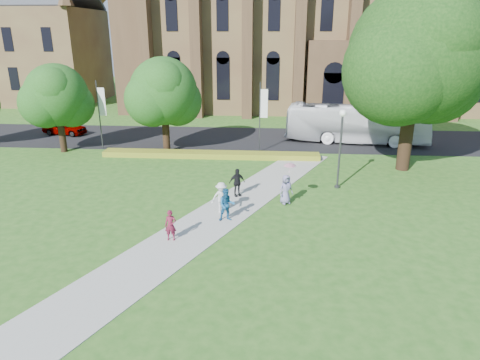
# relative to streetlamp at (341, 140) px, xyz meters

# --- Properties ---
(ground) EXTENTS (160.00, 160.00, 0.00)m
(ground) POSITION_rel_streetlamp_xyz_m (-7.50, -6.50, -3.30)
(ground) COLOR #285A1B
(ground) RESTS_ON ground
(road) EXTENTS (160.00, 10.00, 0.02)m
(road) POSITION_rel_streetlamp_xyz_m (-7.50, 13.50, -3.29)
(road) COLOR black
(road) RESTS_ON ground
(footpath) EXTENTS (15.58, 28.54, 0.04)m
(footpath) POSITION_rel_streetlamp_xyz_m (-7.50, -5.50, -3.28)
(footpath) COLOR #B2B2A8
(footpath) RESTS_ON ground
(flower_hedge) EXTENTS (18.00, 1.40, 0.45)m
(flower_hedge) POSITION_rel_streetlamp_xyz_m (-9.50, 6.70, -3.07)
(flower_hedge) COLOR gold
(flower_hedge) RESTS_ON ground
(cathedral) EXTENTS (52.60, 18.25, 28.00)m
(cathedral) POSITION_rel_streetlamp_xyz_m (2.50, 33.23, 9.69)
(cathedral) COLOR brown
(cathedral) RESTS_ON ground
(building_west) EXTENTS (22.00, 14.00, 18.30)m
(building_west) POSITION_rel_streetlamp_xyz_m (-41.50, 35.50, 5.91)
(building_west) COLOR brown
(building_west) RESTS_ON ground
(streetlamp) EXTENTS (0.44, 0.44, 5.24)m
(streetlamp) POSITION_rel_streetlamp_xyz_m (0.00, 0.00, 0.00)
(streetlamp) COLOR #38383D
(streetlamp) RESTS_ON ground
(large_tree) EXTENTS (9.60, 9.60, 13.20)m
(large_tree) POSITION_rel_streetlamp_xyz_m (5.50, 4.50, 5.07)
(large_tree) COLOR #332114
(large_tree) RESTS_ON ground
(street_tree_0) EXTENTS (5.20, 5.20, 7.50)m
(street_tree_0) POSITION_rel_streetlamp_xyz_m (-22.50, 7.50, 1.58)
(street_tree_0) COLOR #332114
(street_tree_0) RESTS_ON ground
(street_tree_1) EXTENTS (5.60, 5.60, 8.05)m
(street_tree_1) POSITION_rel_streetlamp_xyz_m (-13.50, 8.00, 1.93)
(street_tree_1) COLOR #332114
(street_tree_1) RESTS_ON ground
(banner_pole_0) EXTENTS (0.70, 0.10, 6.00)m
(banner_pole_0) POSITION_rel_streetlamp_xyz_m (-5.39, 8.70, 0.09)
(banner_pole_0) COLOR #38383D
(banner_pole_0) RESTS_ON ground
(banner_pole_1) EXTENTS (0.70, 0.10, 6.00)m
(banner_pole_1) POSITION_rel_streetlamp_xyz_m (-19.39, 8.70, 0.09)
(banner_pole_1) COLOR #38383D
(banner_pole_1) RESTS_ON ground
(tour_coach) EXTENTS (13.31, 4.79, 3.62)m
(tour_coach) POSITION_rel_streetlamp_xyz_m (3.38, 12.75, -1.46)
(tour_coach) COLOR silver
(tour_coach) RESTS_ON road
(car_0) EXTENTS (4.72, 2.67, 1.52)m
(car_0) POSITION_rel_streetlamp_xyz_m (-25.42, 13.83, -2.52)
(car_0) COLOR gray
(car_0) RESTS_ON road
(pedestrian_0) EXTENTS (0.59, 0.40, 1.57)m
(pedestrian_0) POSITION_rel_streetlamp_xyz_m (-9.35, -8.42, -2.47)
(pedestrian_0) COLOR maroon
(pedestrian_0) RESTS_ON footpath
(pedestrian_1) EXTENTS (1.03, 0.88, 1.85)m
(pedestrian_1) POSITION_rel_streetlamp_xyz_m (-6.82, -5.89, -2.33)
(pedestrian_1) COLOR #1A5586
(pedestrian_1) RESTS_ON footpath
(pedestrian_2) EXTENTS (1.30, 0.95, 1.80)m
(pedestrian_2) POSITION_rel_streetlamp_xyz_m (-7.25, -4.76, -2.35)
(pedestrian_2) COLOR silver
(pedestrian_2) RESTS_ON footpath
(pedestrian_3) EXTENTS (1.14, 0.88, 1.80)m
(pedestrian_3) POSITION_rel_streetlamp_xyz_m (-6.57, -2.11, -2.35)
(pedestrian_3) COLOR black
(pedestrian_3) RESTS_ON footpath
(pedestrian_4) EXTENTS (1.05, 0.94, 1.81)m
(pedestrian_4) POSITION_rel_streetlamp_xyz_m (-3.53, -3.15, -2.35)
(pedestrian_4) COLOR slate
(pedestrian_4) RESTS_ON footpath
(parasol) EXTENTS (0.76, 0.76, 0.62)m
(parasol) POSITION_rel_streetlamp_xyz_m (-3.35, -3.05, -1.14)
(parasol) COLOR pink
(parasol) RESTS_ON pedestrian_4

